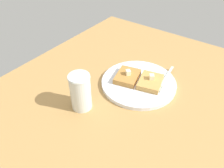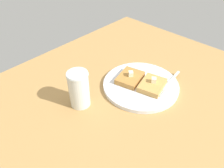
# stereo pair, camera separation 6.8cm
# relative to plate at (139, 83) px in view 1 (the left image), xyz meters

# --- Properties ---
(table_surface) EXTENTS (0.93, 0.93, 0.03)m
(table_surface) POSITION_rel_plate_xyz_m (0.04, -0.03, -0.02)
(table_surface) COLOR #B0844A
(table_surface) RESTS_ON ground
(plate) EXTENTS (0.26, 0.26, 0.01)m
(plate) POSITION_rel_plate_xyz_m (0.00, 0.00, 0.00)
(plate) COLOR white
(plate) RESTS_ON table_surface
(toast_slice_left) EXTENTS (0.09, 0.11, 0.02)m
(toast_slice_left) POSITION_rel_plate_xyz_m (-0.04, -0.01, 0.01)
(toast_slice_left) COLOR #B47C3A
(toast_slice_left) RESTS_ON plate
(toast_slice_middle) EXTENTS (0.09, 0.11, 0.02)m
(toast_slice_middle) POSITION_rel_plate_xyz_m (0.04, 0.01, 0.01)
(toast_slice_middle) COLOR tan
(toast_slice_middle) RESTS_ON plate
(butter_pat_primary) EXTENTS (0.02, 0.02, 0.02)m
(butter_pat_primary) POSITION_rel_plate_xyz_m (-0.04, -0.01, 0.03)
(butter_pat_primary) COLOR #F4EAC6
(butter_pat_primary) RESTS_ON toast_slice_left
(butter_pat_secondary) EXTENTS (0.02, 0.02, 0.02)m
(butter_pat_secondary) POSITION_rel_plate_xyz_m (0.03, 0.02, 0.03)
(butter_pat_secondary) COLOR #F6ECC8
(butter_pat_secondary) RESTS_ON toast_slice_middle
(fork) EXTENTS (0.03, 0.16, 0.00)m
(fork) POSITION_rel_plate_xyz_m (0.07, 0.06, 0.01)
(fork) COLOR silver
(fork) RESTS_ON plate
(syrup_jar) EXTENTS (0.06, 0.06, 0.12)m
(syrup_jar) POSITION_rel_plate_xyz_m (-0.09, -0.19, 0.05)
(syrup_jar) COLOR #552A0C
(syrup_jar) RESTS_ON table_surface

